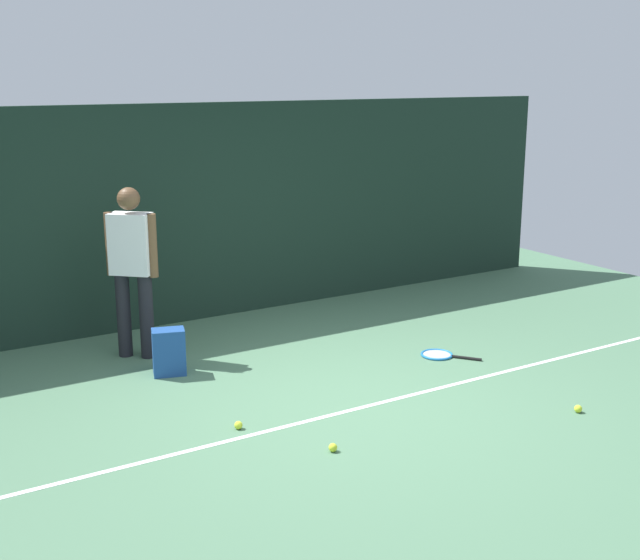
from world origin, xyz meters
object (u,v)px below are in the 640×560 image
Objects in this scene: backpack at (169,352)px; tennis_ball_mid_court at (238,425)px; tennis_ball_near_player at (333,448)px; tennis_player at (132,262)px; tennis_ball_by_fence at (578,409)px; tennis_racket at (440,355)px.

backpack is 6.67× the size of tennis_ball_mid_court.
tennis_ball_near_player is 1.00× the size of tennis_ball_mid_court.
tennis_player reaches higher than tennis_ball_by_fence.
tennis_ball_near_player reaches higher than tennis_racket.
tennis_ball_near_player is 2.19m from tennis_ball_by_fence.
tennis_ball_by_fence is 2.83m from tennis_ball_mid_court.
backpack is 6.67× the size of tennis_ball_near_player.
tennis_player is 25.76× the size of tennis_ball_by_fence.
backpack is 6.67× the size of tennis_ball_by_fence.
tennis_ball_by_fence is (0.07, -1.71, 0.02)m from tennis_racket.
tennis_racket is (2.58, -1.59, -0.95)m from tennis_player.
tennis_ball_mid_court reaches higher than tennis_racket.
tennis_ball_mid_court is (-2.50, -0.52, 0.02)m from tennis_racket.
backpack reaches higher than tennis_ball_near_player.
tennis_ball_near_player and tennis_ball_mid_court have the same top height.
tennis_ball_mid_court is (0.08, -2.11, -0.93)m from tennis_player.
backpack is (-2.49, 0.96, 0.20)m from tennis_racket.
tennis_racket is at bearing 11.33° from tennis_player.
tennis_racket is 2.68m from backpack.
tennis_racket is 1.72m from tennis_ball_by_fence.
tennis_racket is at bearing 176.54° from backpack.
tennis_ball_near_player and tennis_ball_by_fence have the same top height.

